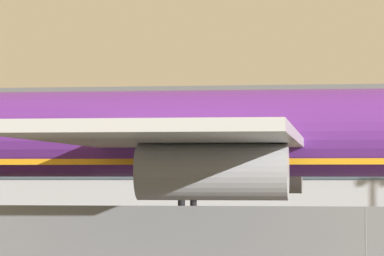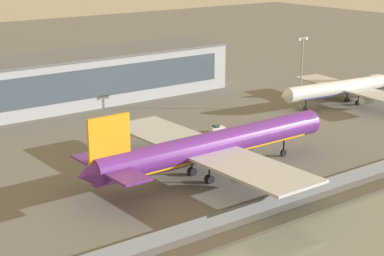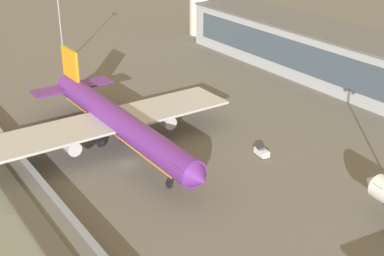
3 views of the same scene
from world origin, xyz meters
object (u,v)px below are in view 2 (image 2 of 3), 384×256
object	(u,v)px
passenger_jet_white	(348,87)
baggage_tug	(217,129)
cargo_jet_purple	(212,146)
apron_light_mast_apron_east	(302,69)
ops_van	(380,91)

from	to	relation	value
passenger_jet_white	baggage_tug	size ratio (longest dim) A/B	12.50
cargo_jet_purple	passenger_jet_white	distance (m)	64.90
passenger_jet_white	apron_light_mast_apron_east	size ratio (longest dim) A/B	2.32
ops_van	baggage_tug	bearing A→B (deg)	-179.12
cargo_jet_purple	passenger_jet_white	world-z (taller)	cargo_jet_purple
cargo_jet_purple	ops_van	distance (m)	79.61
baggage_tug	apron_light_mast_apron_east	world-z (taller)	apron_light_mast_apron_east
cargo_jet_purple	passenger_jet_white	size ratio (longest dim) A/B	1.31
passenger_jet_white	cargo_jet_purple	bearing A→B (deg)	-161.63
baggage_tug	ops_van	xyz separation A→B (m)	(58.40, 0.90, 0.47)
passenger_jet_white	apron_light_mast_apron_east	world-z (taller)	apron_light_mast_apron_east
passenger_jet_white	baggage_tug	world-z (taller)	passenger_jet_white
ops_van	apron_light_mast_apron_east	xyz separation A→B (m)	(-28.65, 2.58, 9.15)
ops_van	passenger_jet_white	bearing A→B (deg)	-175.78
passenger_jet_white	apron_light_mast_apron_east	xyz separation A→B (m)	(-13.73, 3.68, 5.92)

